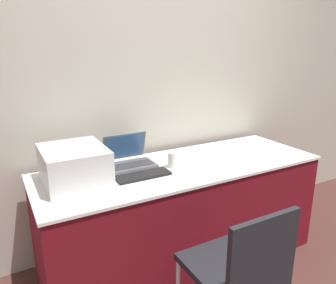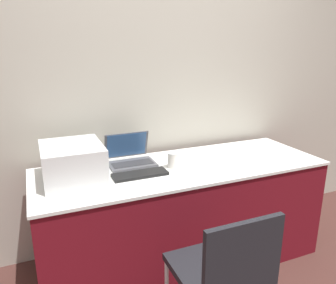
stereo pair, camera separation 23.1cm
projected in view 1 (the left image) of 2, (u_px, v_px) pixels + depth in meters
name	position (u px, v px, depth m)	size (l,w,h in m)	color
wall_back	(153.00, 87.00, 2.62)	(8.00, 0.05, 2.60)	#B7B2A3
table	(182.00, 213.00, 2.49)	(2.10, 0.73, 0.78)	maroon
printer	(74.00, 164.00, 2.04)	(0.38, 0.43, 0.23)	silver
laptop_left	(129.00, 158.00, 2.37)	(0.33, 0.28, 0.22)	#4C4C51
external_keyboard	(143.00, 175.00, 2.16)	(0.37, 0.13, 0.02)	black
coffee_cup	(173.00, 160.00, 2.32)	(0.08, 0.08, 0.11)	white
chair	(240.00, 268.00, 1.66)	(0.40, 0.48, 0.89)	black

